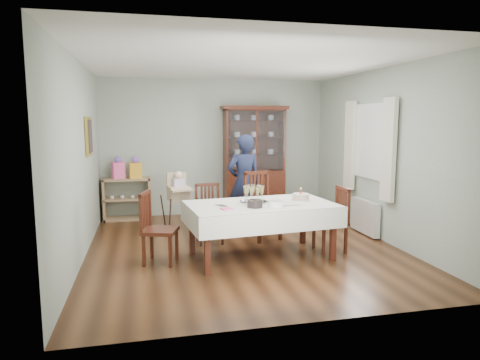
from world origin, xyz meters
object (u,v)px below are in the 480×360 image
object	(u,v)px
chair_end_right	(331,232)
chair_far_right	(263,219)
chair_end_left	(159,242)
gift_bag_orange	(135,168)
dining_table	(261,230)
birthday_cake	(301,197)
sideboard	(127,199)
champagne_tray	(254,197)
chair_far_left	(209,225)
china_cabinet	(254,159)
gift_bag_pink	(118,169)
woman	(244,183)
high_chair	(179,208)

from	to	relation	value
chair_end_right	chair_far_right	bearing A→B (deg)	-138.25
chair_end_left	gift_bag_orange	bearing A→B (deg)	24.95
dining_table	birthday_cake	bearing A→B (deg)	7.88
sideboard	champagne_tray	size ratio (longest dim) A/B	2.29
birthday_cake	gift_bag_orange	world-z (taller)	gift_bag_orange
chair_far_right	chair_end_left	world-z (taller)	chair_far_right
chair_far_left	chair_end_left	distance (m)	1.14
china_cabinet	chair_end_right	bearing A→B (deg)	-80.20
chair_far_right	gift_bag_orange	size ratio (longest dim) A/B	2.57
chair_far_left	champagne_tray	size ratio (longest dim) A/B	2.30
gift_bag_pink	gift_bag_orange	world-z (taller)	gift_bag_pink
dining_table	birthday_cake	world-z (taller)	birthday_cake
china_cabinet	chair_far_left	xyz separation A→B (m)	(-1.20, -1.88, -0.85)
sideboard	champagne_tray	world-z (taller)	champagne_tray
chair_end_right	woman	bearing A→B (deg)	-147.54
high_chair	china_cabinet	bearing A→B (deg)	23.16
china_cabinet	sideboard	world-z (taller)	china_cabinet
sideboard	woman	size ratio (longest dim) A/B	0.54
sideboard	birthday_cake	distance (m)	3.71
high_chair	champagne_tray	distance (m)	1.89
chair_far_left	gift_bag_orange	bearing A→B (deg)	119.15
sideboard	gift_bag_orange	xyz separation A→B (m)	(0.17, -0.02, 0.59)
sideboard	gift_bag_orange	distance (m)	0.61
chair_far_left	birthday_cake	world-z (taller)	birthday_cake
sideboard	chair_end_right	size ratio (longest dim) A/B	0.97
dining_table	champagne_tray	xyz separation A→B (m)	(-0.08, 0.08, 0.45)
chair_end_right	gift_bag_pink	bearing A→B (deg)	-132.25
sideboard	champagne_tray	distance (m)	3.29
chair_end_right	woman	world-z (taller)	woman
china_cabinet	birthday_cake	distance (m)	2.71
china_cabinet	gift_bag_pink	xyz separation A→B (m)	(-2.64, 0.00, -0.14)
chair_far_left	chair_end_left	world-z (taller)	chair_end_left
gift_bag_pink	gift_bag_orange	size ratio (longest dim) A/B	1.01
chair_far_right	gift_bag_pink	xyz separation A→B (m)	(-2.32, 1.85, 0.67)
dining_table	sideboard	xyz separation A→B (m)	(-1.88, 2.80, 0.02)
chair_end_right	birthday_cake	xyz separation A→B (m)	(-0.48, -0.00, 0.53)
gift_bag_orange	china_cabinet	bearing A→B (deg)	-0.04
china_cabinet	chair_far_right	xyz separation A→B (m)	(-0.33, -1.85, -0.80)
china_cabinet	champagne_tray	distance (m)	2.80
dining_table	champagne_tray	distance (m)	0.47
china_cabinet	chair_far_right	size ratio (longest dim) A/B	2.03
chair_far_left	champagne_tray	xyz separation A→B (m)	(0.50, -0.82, 0.57)
sideboard	chair_end_left	distance (m)	2.77
chair_far_left	champagne_tray	distance (m)	1.12
sideboard	chair_far_right	bearing A→B (deg)	-40.68
sideboard	woman	world-z (taller)	woman
chair_end_left	woman	distance (m)	2.15
dining_table	woman	size ratio (longest dim) A/B	1.27
chair_far_right	chair_far_left	bearing A→B (deg)	165.73
high_chair	birthday_cake	xyz separation A→B (m)	(1.59, -1.59, 0.40)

